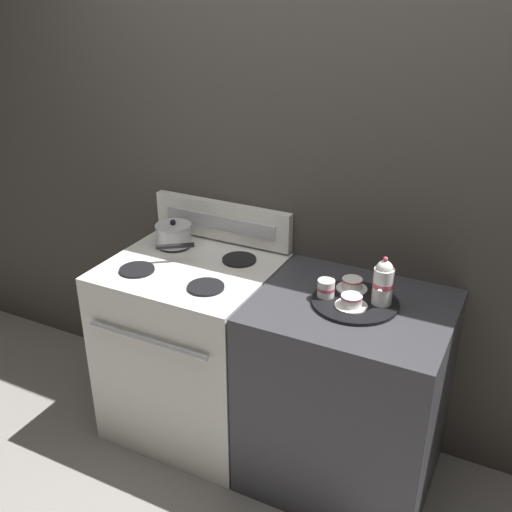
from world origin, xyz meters
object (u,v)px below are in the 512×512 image
stove (193,347)px  serving_tray (355,302)px  saucepan (174,235)px  teacup_left (352,284)px  teapot (383,282)px  teacup_right (351,301)px  creamer_jug (326,288)px

stove → serving_tray: 0.90m
saucepan → teacup_left: (0.91, -0.05, -0.03)m
serving_tray → teacup_left: 0.10m
teapot → saucepan: bearing=174.3°
teacup_left → teacup_right: same height
saucepan → teacup_left: saucepan is taller
teacup_left → serving_tray: bearing=-63.8°
teapot → teacup_left: 0.17m
stove → teapot: (0.88, 0.04, 0.55)m
teacup_left → creamer_jug: (-0.08, -0.10, 0.01)m
teapot → creamer_jug: bearing=-168.1°
stove → serving_tray: bearing=0.7°
teapot → stove: bearing=-177.4°
stove → saucepan: 0.56m
creamer_jug → teacup_right: bearing=-15.8°
stove → saucepan: bearing=140.5°
serving_tray → teacup_left: size_ratio=2.71×
teapot → teacup_left: teapot is taller
creamer_jug → saucepan: bearing=169.8°
teacup_left → teacup_right: (0.04, -0.14, 0.00)m
teacup_left → teacup_right: size_ratio=1.00×
teacup_left → saucepan: bearing=177.0°
stove → teacup_left: 0.89m
serving_tray → saucepan: bearing=171.9°
teapot → teacup_right: 0.14m
stove → teapot: 1.04m
teacup_right → teacup_left: bearing=107.5°
stove → teacup_right: teacup_right is taller
saucepan → serving_tray: size_ratio=0.82×
saucepan → teacup_left: 0.92m
teapot → teacup_left: size_ratio=1.58×
teacup_right → creamer_jug: bearing=164.2°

